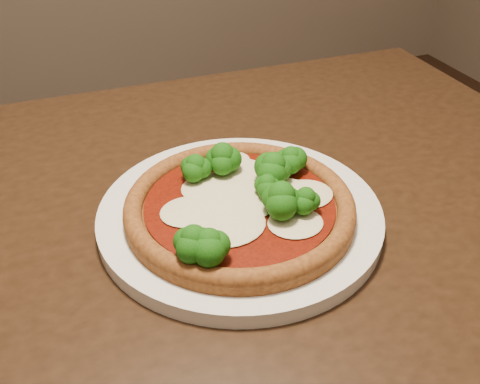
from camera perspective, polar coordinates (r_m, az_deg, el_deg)
name	(u,v)px	position (r m, az deg, el deg)	size (l,w,h in m)	color
dining_table	(200,291)	(0.68, -4.34, -10.53)	(1.12, 0.85, 0.75)	black
plate	(240,214)	(0.62, 0.00, -2.36)	(0.32, 0.32, 0.02)	white
pizza	(242,202)	(0.59, 0.17, -1.05)	(0.26, 0.26, 0.06)	brown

